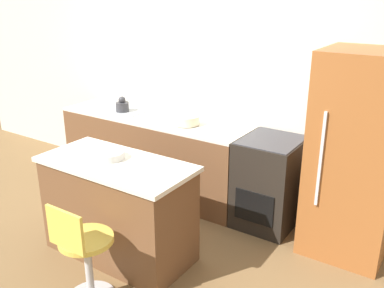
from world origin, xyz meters
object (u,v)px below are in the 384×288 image
refrigerator (356,156)px  kettle (122,105)px  oven_range (269,182)px  stool_chair (84,256)px  mixing_bowl (186,120)px

refrigerator → kettle: size_ratio=10.13×
oven_range → kettle: bearing=-178.6°
refrigerator → kettle: bearing=-179.5°
stool_chair → kettle: (-1.25, 1.84, 0.58)m
refrigerator → mixing_bowl: bearing=-179.2°
refrigerator → kettle: refrigerator is taller
oven_range → kettle: (-1.91, -0.05, 0.53)m
oven_range → mixing_bowl: mixing_bowl is taller
oven_range → mixing_bowl: 1.11m
refrigerator → mixing_bowl: (-1.78, -0.02, 0.04)m
oven_range → stool_chair: 2.00m
mixing_bowl → oven_range: bearing=2.7°
refrigerator → stool_chair: bearing=-128.1°
stool_chair → kettle: bearing=124.1°
stool_chair → kettle: size_ratio=4.73×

